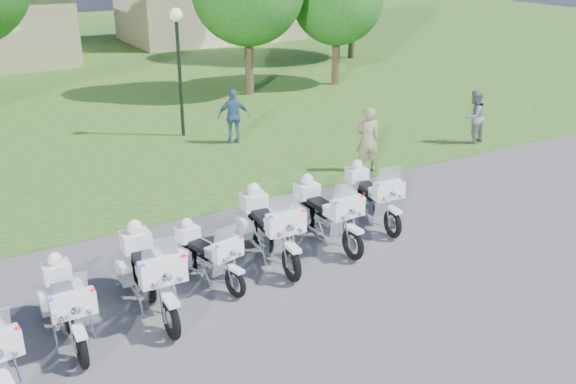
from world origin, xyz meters
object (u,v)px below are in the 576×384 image
motorcycle_2 (150,272)px  bystander_b (474,117)px  bystander_c (234,116)px  motorcycle_6 (371,195)px  bystander_a (367,140)px  motorcycle_3 (207,254)px  motorcycle_4 (269,227)px  motorcycle_5 (326,212)px  lamp_post (178,41)px  motorcycle_1 (67,303)px

motorcycle_2 → bystander_b: 13.43m
bystander_b → bystander_c: bystander_c is taller
motorcycle_6 → bystander_a: 3.57m
motorcycle_3 → bystander_a: size_ratio=1.08×
motorcycle_3 → motorcycle_4: size_ratio=0.79×
motorcycle_5 → motorcycle_3: bearing=5.2°
motorcycle_4 → bystander_a: 6.13m
lamp_post → motorcycle_3: bearing=-108.9°
lamp_post → bystander_c: 3.09m
bystander_c → motorcycle_3: bearing=78.4°
motorcycle_1 → motorcycle_6: bearing=-168.6°
motorcycle_1 → motorcycle_2: 1.54m
bystander_a → motorcycle_4: bearing=55.1°
motorcycle_2 → bystander_a: bystander_a is taller
motorcycle_4 → motorcycle_6: (3.06, 0.47, -0.06)m
lamp_post → motorcycle_1: bearing=-120.8°
lamp_post → bystander_c: bearing=-54.8°
motorcycle_4 → bystander_b: 10.54m
motorcycle_4 → lamp_post: size_ratio=0.61×
motorcycle_6 → lamp_post: size_ratio=0.56×
motorcycle_6 → bystander_a: bearing=-117.5°
motorcycle_2 → motorcycle_6: (5.90, 1.13, -0.06)m
motorcycle_5 → bystander_b: size_ratio=1.39×
motorcycle_2 → bystander_a: size_ratio=1.38×
motorcycle_6 → bystander_c: 7.38m
motorcycle_1 → motorcycle_4: size_ratio=0.89×
motorcycle_4 → bystander_b: size_ratio=1.46×
bystander_a → bystander_c: 4.95m
motorcycle_2 → lamp_post: size_ratio=0.61×
motorcycle_6 → bystander_c: bystander_c is taller
lamp_post → bystander_b: (8.02, -5.66, -2.34)m
motorcycle_1 → motorcycle_2: motorcycle_2 is taller
motorcycle_1 → motorcycle_6: size_ratio=0.97×
motorcycle_1 → motorcycle_5: motorcycle_5 is taller
lamp_post → bystander_c: lamp_post is taller
motorcycle_6 → bystander_b: (6.76, 3.37, 0.22)m
motorcycle_5 → lamp_post: size_ratio=0.58×
bystander_b → bystander_c: bearing=-40.6°
motorcycle_2 → bystander_c: bystander_c is taller
motorcycle_4 → motorcycle_5: bearing=-171.9°
motorcycle_4 → lamp_post: bearing=-96.0°
motorcycle_5 → motorcycle_6: bearing=-167.2°
motorcycle_1 → motorcycle_4: motorcycle_4 is taller
motorcycle_2 → motorcycle_5: (4.33, 0.75, -0.04)m
motorcycle_6 → lamp_post: (-1.26, 9.03, 2.56)m
motorcycle_4 → motorcycle_1: bearing=15.4°
motorcycle_1 → bystander_b: 14.94m
motorcycle_2 → lamp_post: 11.44m
bystander_a → motorcycle_3: bearing=50.1°
motorcycle_5 → motorcycle_1: bearing=7.9°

